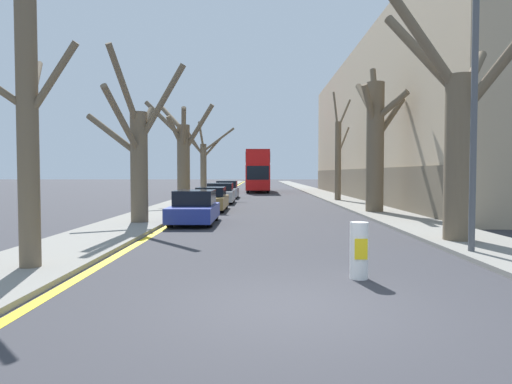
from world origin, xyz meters
TOP-DOWN VIEW (x-y plane):
  - ground_plane at (0.00, 0.00)m, footprint 300.00×300.00m
  - sidewalk_left at (-5.75, 50.00)m, footprint 2.74×120.00m
  - sidewalk_right at (5.75, 50.00)m, footprint 2.74×120.00m
  - building_facade_right at (12.11, 31.06)m, footprint 10.08×42.33m
  - kerb_line_stripe at (-4.20, 50.00)m, footprint 0.24×120.00m
  - street_tree_left_0 at (-5.48, 2.59)m, footprint 3.19×3.61m
  - street_tree_left_1 at (-5.47, 11.35)m, footprint 4.29×4.59m
  - street_tree_left_2 at (-5.46, 21.96)m, footprint 4.72×4.66m
  - street_tree_left_3 at (-5.17, 30.87)m, footprint 4.19×2.48m
  - street_tree_right_0 at (5.26, 6.57)m, footprint 3.98×4.01m
  - street_tree_right_1 at (5.42, 16.67)m, footprint 2.77×4.57m
  - street_tree_right_2 at (5.31, 26.87)m, footprint 1.46×2.30m
  - double_decker_bus at (-0.68, 44.37)m, footprint 2.53×10.67m
  - parked_car_0 at (-3.28, 11.92)m, footprint 1.78×4.08m
  - parked_car_1 at (-3.28, 18.48)m, footprint 1.71×4.41m
  - parked_car_2 at (-3.28, 24.75)m, footprint 1.90×4.23m
  - parked_car_3 at (-3.28, 31.37)m, footprint 1.86×4.44m
  - lamp_post at (4.68, 4.54)m, footprint 1.40×0.20m
  - traffic_bollard at (1.38, 2.00)m, footprint 0.36×0.37m

SIDE VIEW (x-z plane):
  - ground_plane at x=0.00m, z-range 0.00..0.00m
  - kerb_line_stripe at x=-4.20m, z-range 0.00..0.01m
  - sidewalk_left at x=-5.75m, z-range 0.00..0.12m
  - sidewalk_right at x=5.75m, z-range 0.00..0.12m
  - traffic_bollard at x=1.38m, z-range 0.00..1.13m
  - parked_car_1 at x=-3.28m, z-range -0.03..1.28m
  - parked_car_0 at x=-3.28m, z-range -0.04..1.34m
  - parked_car_2 at x=-3.28m, z-range -0.03..1.37m
  - parked_car_3 at x=-3.28m, z-range -0.04..1.42m
  - double_decker_bus at x=-0.68m, z-range 0.30..4.86m
  - street_tree_left_3 at x=-5.17m, z-range -0.17..6.00m
  - street_tree_left_1 at x=-5.47m, z-range -0.52..6.38m
  - street_tree_left_0 at x=-5.48m, z-range 0.17..5.94m
  - street_tree_right_0 at x=5.26m, z-range -0.44..6.86m
  - street_tree_left_2 at x=-5.46m, z-range -0.14..6.73m
  - street_tree_right_2 at x=5.31m, z-range -0.74..7.60m
  - street_tree_right_1 at x=5.42m, z-range -0.01..7.66m
  - lamp_post at x=4.68m, z-range 0.45..7.57m
  - building_facade_right at x=12.11m, z-range -0.01..12.16m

